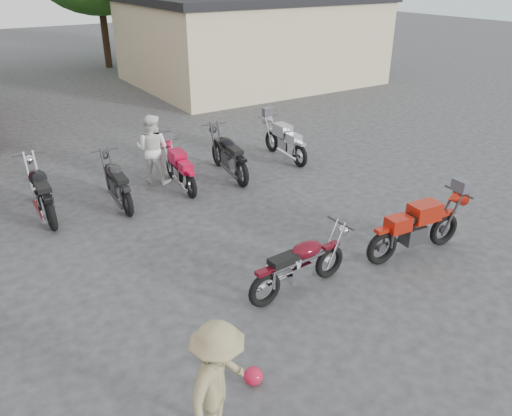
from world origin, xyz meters
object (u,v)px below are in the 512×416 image
row_bike_4 (180,166)px  row_bike_6 (285,139)px  sportbike (418,225)px  row_bike_3 (117,180)px  helmet (253,376)px  person_tan (219,386)px  vintage_motorcycle (301,261)px  person_light (153,149)px  row_bike_2 (41,188)px  row_bike_5 (228,152)px

row_bike_4 → row_bike_6: size_ratio=0.93×
sportbike → row_bike_3: size_ratio=1.06×
helmet → person_tan: size_ratio=0.16×
row_bike_4 → row_bike_6: row_bike_6 is taller
vintage_motorcycle → sportbike: (2.51, -0.21, 0.05)m
helmet → row_bike_4: row_bike_4 is taller
person_light → row_bike_2: bearing=54.3°
row_bike_5 → vintage_motorcycle: bearing=170.3°
vintage_motorcycle → row_bike_3: (-1.40, 4.91, 0.01)m
sportbike → row_bike_2: bearing=140.5°
person_light → person_tan: size_ratio=1.06×
sportbike → row_bike_2: (-5.45, 5.41, 0.02)m
helmet → row_bike_4: size_ratio=0.14×
sportbike → helmet: 4.44m
sportbike → row_bike_4: 5.71m
vintage_motorcycle → sportbike: sportbike is taller
person_light → row_bike_2: size_ratio=0.80×
sportbike → row_bike_5: (-0.97, 5.24, 0.02)m
sportbike → row_bike_2: size_ratio=0.97×
row_bike_2 → row_bike_4: size_ratio=1.16×
row_bike_4 → helmet: bearing=167.8°
person_tan → row_bike_4: person_tan is taller
helmet → row_bike_6: size_ratio=0.13×
person_tan → row_bike_3: 6.86m
person_light → person_tan: person_light is taller
row_bike_2 → helmet: bearing=-168.6°
vintage_motorcycle → person_light: person_light is taller
row_bike_5 → person_tan: bearing=156.7°
person_tan → row_bike_4: (2.69, 6.85, -0.27)m
vintage_motorcycle → row_bike_4: size_ratio=1.04×
person_tan → row_bike_3: person_tan is taller
helmet → row_bike_4: (1.93, 6.33, 0.42)m
person_tan → row_bike_3: (1.12, 6.76, -0.24)m
vintage_motorcycle → row_bike_3: row_bike_3 is taller
vintage_motorcycle → row_bike_4: vintage_motorcycle is taller
person_tan → row_bike_4: bearing=33.8°
sportbike → person_tan: 5.29m
sportbike → person_tan: person_tan is taller
sportbike → vintage_motorcycle: bearing=-179.5°
helmet → row_bike_2: bearing=100.3°
row_bike_2 → row_bike_3: bearing=-99.4°
row_bike_3 → person_tan: bearing=174.2°
person_light → row_bike_4: (0.39, -0.66, -0.32)m
person_light → row_bike_6: bearing=-141.4°
person_tan → helmet: bearing=-0.5°
vintage_motorcycle → row_bike_5: (1.53, 5.03, 0.07)m
sportbike → row_bike_6: bearing=85.5°
person_tan → row_bike_2: bearing=58.6°
row_bike_4 → row_bike_6: (3.29, 0.27, 0.04)m
row_bike_2 → row_bike_5: same height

